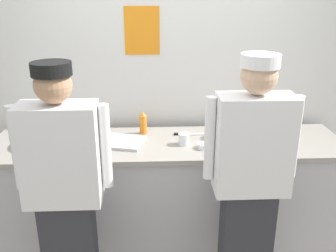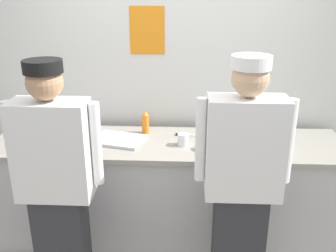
% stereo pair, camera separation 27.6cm
% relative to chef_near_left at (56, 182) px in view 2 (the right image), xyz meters
% --- Properties ---
extents(wall_back, '(4.59, 0.11, 2.82)m').
position_rel_chef_near_left_xyz_m(wall_back, '(0.70, 1.22, 0.48)').
color(wall_back, silver).
rests_on(wall_back, ground).
extents(prep_counter, '(2.92, 0.74, 0.92)m').
position_rel_chef_near_left_xyz_m(prep_counter, '(0.70, 0.72, -0.46)').
color(prep_counter, '#B2B2B7').
rests_on(prep_counter, ground).
extents(chef_near_left, '(0.62, 0.24, 1.73)m').
position_rel_chef_near_left_xyz_m(chef_near_left, '(0.00, 0.00, 0.00)').
color(chef_near_left, '#2D2D33').
rests_on(chef_near_left, ground).
extents(chef_center, '(0.63, 0.24, 1.76)m').
position_rel_chef_near_left_xyz_m(chef_center, '(1.22, 0.06, 0.02)').
color(chef_center, '#2D2D33').
rests_on(chef_center, ground).
extents(plate_stack_front, '(0.20, 0.20, 0.08)m').
position_rel_chef_near_left_xyz_m(plate_stack_front, '(1.16, 0.77, 0.04)').
color(plate_stack_front, white).
rests_on(plate_stack_front, prep_counter).
extents(plate_stack_rear, '(0.22, 0.22, 0.05)m').
position_rel_chef_near_left_xyz_m(plate_stack_rear, '(1.53, 0.61, 0.02)').
color(plate_stack_rear, white).
rests_on(plate_stack_rear, prep_counter).
extents(mixing_bowl_steel, '(0.36, 0.36, 0.10)m').
position_rel_chef_near_left_xyz_m(mixing_bowl_steel, '(-0.31, 0.70, 0.05)').
color(mixing_bowl_steel, '#B7BABF').
rests_on(mixing_bowl_steel, prep_counter).
extents(sheet_tray, '(0.47, 0.40, 0.02)m').
position_rel_chef_near_left_xyz_m(sheet_tray, '(0.29, 0.72, 0.01)').
color(sheet_tray, '#B7BABF').
rests_on(sheet_tray, prep_counter).
extents(squeeze_bottle_primary, '(0.06, 0.06, 0.20)m').
position_rel_chef_near_left_xyz_m(squeeze_bottle_primary, '(1.67, 0.77, 0.09)').
color(squeeze_bottle_primary, '#E5E066').
rests_on(squeeze_bottle_primary, prep_counter).
extents(squeeze_bottle_secondary, '(0.06, 0.06, 0.20)m').
position_rel_chef_near_left_xyz_m(squeeze_bottle_secondary, '(-0.07, 0.64, 0.09)').
color(squeeze_bottle_secondary, red).
rests_on(squeeze_bottle_secondary, prep_counter).
extents(squeeze_bottle_spare, '(0.06, 0.06, 0.20)m').
position_rel_chef_near_left_xyz_m(squeeze_bottle_spare, '(0.49, 0.92, 0.09)').
color(squeeze_bottle_spare, orange).
rests_on(squeeze_bottle_spare, prep_counter).
extents(ramekin_red_sauce, '(0.09, 0.09, 0.04)m').
position_rel_chef_near_left_xyz_m(ramekin_red_sauce, '(1.15, 0.55, 0.02)').
color(ramekin_red_sauce, white).
rests_on(ramekin_red_sauce, prep_counter).
extents(ramekin_green_sauce, '(0.10, 0.10, 0.04)m').
position_rel_chef_near_left_xyz_m(ramekin_green_sauce, '(0.98, 0.58, 0.02)').
color(ramekin_green_sauce, white).
rests_on(ramekin_green_sauce, prep_counter).
extents(ramekin_orange_sauce, '(0.11, 0.11, 0.05)m').
position_rel_chef_near_left_xyz_m(ramekin_orange_sauce, '(1.53, 0.94, 0.02)').
color(ramekin_orange_sauce, white).
rests_on(ramekin_orange_sauce, prep_counter).
extents(deli_cup, '(0.09, 0.09, 0.10)m').
position_rel_chef_near_left_xyz_m(deli_cup, '(0.83, 0.66, 0.04)').
color(deli_cup, white).
rests_on(deli_cup, prep_counter).
extents(chefs_knife, '(0.28, 0.03, 0.02)m').
position_rel_chef_near_left_xyz_m(chefs_knife, '(0.87, 0.88, 0.00)').
color(chefs_knife, '#B7BABF').
rests_on(chefs_knife, prep_counter).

